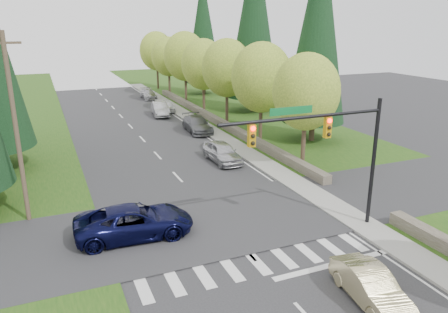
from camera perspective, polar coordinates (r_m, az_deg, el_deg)
ground at (r=17.93m, az=9.39°, el=-18.51°), size 120.00×120.00×0.00m
grass_east at (r=39.81m, az=10.12°, el=1.94°), size 14.00×110.00×0.06m
cross_street at (r=24.07m, az=-0.79°, el=-8.34°), size 120.00×8.00×0.10m
sidewalk_east at (r=38.68m, az=0.88°, el=1.82°), size 1.80×80.00×0.13m
curb_east at (r=38.36m, az=-0.28°, el=1.68°), size 0.20×80.00×0.13m
stone_wall_north at (r=46.41m, az=-1.17°, el=4.82°), size 0.70×40.00×0.70m
traffic_signal at (r=21.48m, az=13.63°, el=2.16°), size 8.70×0.37×6.80m
utility_pole at (r=24.72m, az=-25.53°, el=3.29°), size 1.60×0.24×10.00m
decid_tree_0 at (r=31.70m, az=10.69°, el=8.29°), size 4.80×4.80×8.37m
decid_tree_1 at (r=37.69m, az=4.94°, el=10.24°), size 5.20×5.20×8.80m
decid_tree_2 at (r=43.88m, az=0.39°, el=11.47°), size 5.00×5.00×8.82m
decid_tree_3 at (r=50.42m, az=-2.71°, el=11.92°), size 5.00×5.00×8.55m
decid_tree_4 at (r=57.01m, az=-5.11°, el=12.91°), size 5.40×5.40×9.18m
decid_tree_5 at (r=63.68m, az=-7.27°, el=12.82°), size 4.80×4.80×8.30m
decid_tree_6 at (r=70.42m, az=-8.80°, el=13.46°), size 5.20×5.20×8.86m
conifer_e_a at (r=38.99m, az=12.20°, el=16.05°), size 5.44×5.44×17.80m
conifer_e_b at (r=51.58m, az=3.97°, el=17.73°), size 6.12×6.12×19.80m
conifer_e_c at (r=64.06m, az=-2.75°, el=16.33°), size 5.10×5.10×16.80m
sedan_champagne at (r=18.38m, az=18.60°, el=-15.76°), size 1.92×4.21×1.34m
suv_navy at (r=22.51m, az=-11.61°, el=-8.33°), size 6.02×3.05×1.63m
parked_car_a at (r=33.46m, az=-0.23°, el=0.58°), size 1.94×4.59×1.55m
parked_car_b at (r=42.71m, az=-3.51°, el=4.23°), size 2.43×5.30×1.50m
parked_car_c at (r=50.46m, az=-8.33°, el=6.14°), size 2.15×4.80×1.53m
parked_car_d at (r=52.82m, az=-7.44°, el=6.56°), size 1.99×4.04×1.33m
parked_car_e at (r=62.07m, az=-9.88°, el=8.05°), size 2.00×4.57×1.31m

